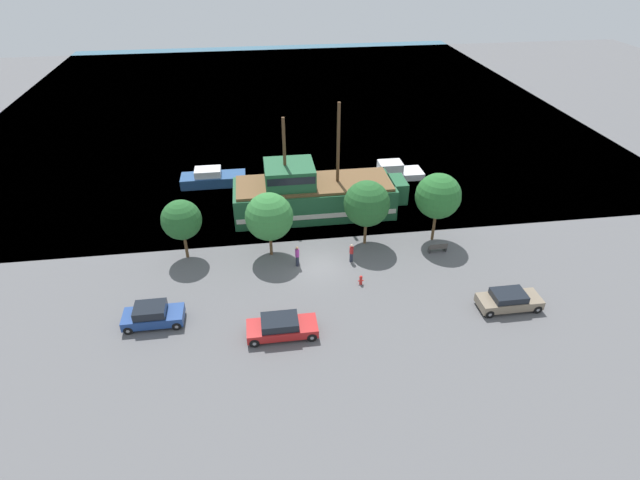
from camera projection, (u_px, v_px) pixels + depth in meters
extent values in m
plane|color=#5B5B5E|center=(319.00, 267.00, 39.53)|extent=(160.00, 160.00, 0.00)
plane|color=#38667F|center=(279.00, 100.00, 76.22)|extent=(80.00, 80.00, 0.00)
cube|color=#1E5633|center=(314.00, 199.00, 46.17)|extent=(14.61, 5.17, 2.86)
cube|color=silver|center=(314.00, 203.00, 46.40)|extent=(14.32, 5.25, 0.45)
cube|color=#1E5633|center=(397.00, 189.00, 46.87)|extent=(1.40, 2.85, 2.00)
cube|color=brown|center=(314.00, 183.00, 45.33)|extent=(14.02, 4.76, 0.25)
cube|color=#1E5633|center=(289.00, 174.00, 44.50)|extent=(4.38, 4.14, 1.87)
cube|color=black|center=(289.00, 171.00, 44.35)|extent=(4.16, 4.20, 0.67)
cylinder|color=#4C331E|center=(338.00, 143.00, 43.57)|extent=(0.28, 0.28, 7.26)
cylinder|color=#4C331E|center=(284.00, 152.00, 43.30)|extent=(0.28, 0.28, 6.17)
cube|color=navy|center=(214.00, 180.00, 51.64)|extent=(6.57, 2.36, 1.05)
cube|color=silver|center=(208.00, 172.00, 51.10)|extent=(2.63, 1.84, 0.72)
cube|color=black|center=(216.00, 172.00, 51.19)|extent=(0.12, 1.65, 0.57)
cube|color=silver|center=(394.00, 174.00, 53.14)|extent=(6.10, 2.47, 0.70)
cube|color=silver|center=(390.00, 167.00, 52.61)|extent=(2.44, 1.92, 1.06)
cube|color=black|center=(397.00, 166.00, 52.69)|extent=(0.12, 1.73, 0.85)
cube|color=#B21E1E|center=(282.00, 328.00, 32.73)|extent=(4.63, 1.87, 0.60)
cube|color=black|center=(280.00, 322.00, 32.41)|extent=(2.41, 1.68, 0.55)
cylinder|color=black|center=(312.00, 337.00, 32.36)|extent=(0.65, 0.22, 0.65)
cylinder|color=gray|center=(312.00, 337.00, 32.36)|extent=(0.25, 0.25, 0.25)
cylinder|color=black|center=(309.00, 320.00, 33.77)|extent=(0.65, 0.22, 0.65)
cylinder|color=gray|center=(309.00, 320.00, 33.77)|extent=(0.25, 0.25, 0.25)
cylinder|color=black|center=(254.00, 343.00, 31.93)|extent=(0.65, 0.22, 0.65)
cylinder|color=gray|center=(254.00, 343.00, 31.93)|extent=(0.25, 0.25, 0.25)
cylinder|color=black|center=(254.00, 325.00, 33.34)|extent=(0.65, 0.22, 0.65)
cylinder|color=gray|center=(254.00, 325.00, 33.34)|extent=(0.25, 0.25, 0.25)
cube|color=#7F705B|center=(509.00, 301.00, 35.04)|extent=(4.39, 1.78, 0.65)
cube|color=black|center=(509.00, 295.00, 34.72)|extent=(2.28, 1.60, 0.47)
cylinder|color=black|center=(537.00, 309.00, 34.71)|extent=(0.63, 0.22, 0.63)
cylinder|color=gray|center=(537.00, 309.00, 34.71)|extent=(0.24, 0.25, 0.24)
cylinder|color=black|center=(526.00, 295.00, 36.05)|extent=(0.63, 0.22, 0.63)
cylinder|color=gray|center=(526.00, 295.00, 36.05)|extent=(0.24, 0.25, 0.24)
cylinder|color=black|center=(489.00, 314.00, 34.30)|extent=(0.63, 0.22, 0.63)
cylinder|color=gray|center=(489.00, 314.00, 34.30)|extent=(0.24, 0.25, 0.24)
cylinder|color=black|center=(480.00, 299.00, 35.63)|extent=(0.63, 0.22, 0.63)
cylinder|color=gray|center=(480.00, 299.00, 35.63)|extent=(0.24, 0.25, 0.24)
cube|color=navy|center=(154.00, 317.00, 33.65)|extent=(4.00, 1.82, 0.66)
cube|color=black|center=(150.00, 310.00, 33.30)|extent=(2.08, 1.64, 0.61)
cylinder|color=black|center=(177.00, 326.00, 33.29)|extent=(0.62, 0.22, 0.62)
cylinder|color=gray|center=(177.00, 326.00, 33.29)|extent=(0.24, 0.25, 0.24)
cylinder|color=black|center=(179.00, 310.00, 34.66)|extent=(0.62, 0.22, 0.62)
cylinder|color=gray|center=(179.00, 310.00, 34.66)|extent=(0.24, 0.25, 0.24)
cylinder|color=black|center=(128.00, 330.00, 32.92)|extent=(0.62, 0.22, 0.62)
cylinder|color=gray|center=(128.00, 330.00, 32.92)|extent=(0.24, 0.25, 0.24)
cylinder|color=black|center=(132.00, 314.00, 34.29)|extent=(0.62, 0.22, 0.62)
cylinder|color=gray|center=(132.00, 314.00, 34.29)|extent=(0.24, 0.25, 0.24)
cylinder|color=red|center=(361.00, 281.00, 37.49)|extent=(0.22, 0.22, 0.56)
sphere|color=red|center=(361.00, 277.00, 37.29)|extent=(0.25, 0.25, 0.25)
cylinder|color=red|center=(359.00, 281.00, 37.45)|extent=(0.10, 0.09, 0.09)
cylinder|color=red|center=(363.00, 280.00, 37.49)|extent=(0.10, 0.09, 0.09)
cube|color=#4C4742|center=(438.00, 247.00, 41.09)|extent=(1.50, 0.45, 0.05)
cube|color=#4C4742|center=(439.00, 246.00, 40.80)|extent=(1.50, 0.06, 0.40)
cube|color=#2D2D2D|center=(429.00, 250.00, 41.13)|extent=(0.12, 0.36, 0.40)
cube|color=#2D2D2D|center=(445.00, 249.00, 41.29)|extent=(0.12, 0.36, 0.40)
cylinder|color=#232838|center=(297.00, 261.00, 39.42)|extent=(0.27, 0.27, 0.87)
cylinder|color=#99338C|center=(297.00, 253.00, 39.00)|extent=(0.32, 0.32, 0.67)
sphere|color=#8C664C|center=(297.00, 248.00, 38.75)|extent=(0.24, 0.24, 0.24)
cylinder|color=#232838|center=(351.00, 257.00, 39.93)|extent=(0.27, 0.27, 0.79)
cylinder|color=#B22323|center=(352.00, 250.00, 39.56)|extent=(0.32, 0.32, 0.61)
sphere|color=beige|center=(352.00, 246.00, 39.33)|extent=(0.21, 0.21, 0.21)
cylinder|color=brown|center=(186.00, 246.00, 40.10)|extent=(0.24, 0.24, 2.16)
sphere|color=#235B28|center=(181.00, 220.00, 38.79)|extent=(3.16, 3.16, 3.16)
cylinder|color=brown|center=(271.00, 244.00, 40.47)|extent=(0.24, 0.24, 1.95)
sphere|color=#337A38|center=(269.00, 217.00, 39.07)|extent=(3.81, 3.81, 3.81)
cylinder|color=brown|center=(365.00, 232.00, 41.85)|extent=(0.24, 0.24, 2.19)
sphere|color=#235B28|center=(367.00, 204.00, 40.39)|extent=(3.78, 3.78, 3.78)
cylinder|color=brown|center=(434.00, 226.00, 42.24)|extent=(0.24, 0.24, 2.59)
sphere|color=#286B2D|center=(438.00, 196.00, 40.69)|extent=(3.76, 3.76, 3.76)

